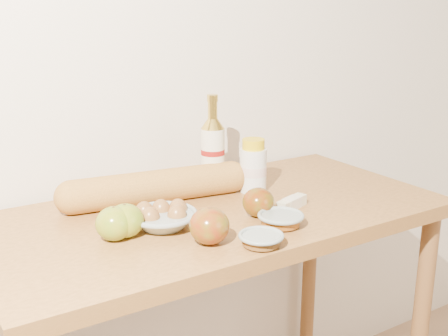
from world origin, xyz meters
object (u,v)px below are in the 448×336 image
(egg_bowl, at_px, (163,217))
(cream_bottle, at_px, (253,167))
(table, at_px, (218,252))
(bourbon_bottle, at_px, (213,152))
(baguette, at_px, (156,186))

(egg_bowl, bearing_deg, cream_bottle, 17.55)
(table, distance_m, bourbon_bottle, 0.29)
(bourbon_bottle, height_order, cream_bottle, bourbon_bottle)
(table, distance_m, cream_bottle, 0.27)
(table, xyz_separation_m, baguette, (-0.11, 0.14, 0.17))
(cream_bottle, relative_size, egg_bowl, 0.71)
(egg_bowl, distance_m, baguette, 0.18)
(cream_bottle, distance_m, egg_bowl, 0.36)
(table, distance_m, baguette, 0.24)
(baguette, bearing_deg, table, -42.12)
(bourbon_bottle, bearing_deg, baguette, -164.50)
(cream_bottle, relative_size, baguette, 0.28)
(egg_bowl, xyz_separation_m, baguette, (0.06, 0.17, 0.02))
(bourbon_bottle, relative_size, cream_bottle, 1.81)
(cream_bottle, height_order, baguette, cream_bottle)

